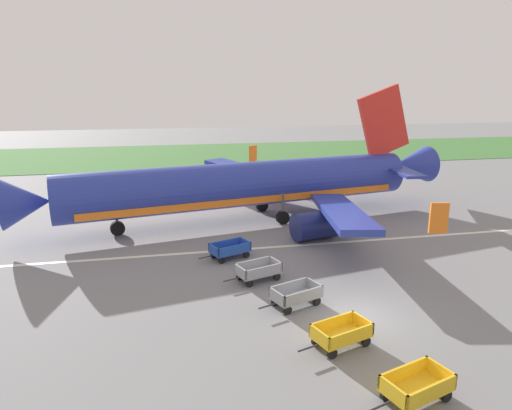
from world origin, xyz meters
TOP-DOWN VIEW (x-y plane):
  - ground_plane at (0.00, 0.00)m, footprint 220.00×220.00m
  - grass_strip at (0.00, 57.58)m, footprint 220.00×28.00m
  - apron_stripe at (0.00, 10.69)m, footprint 120.00×0.36m
  - airplane at (-1.45, 17.93)m, footprint 37.51×30.29m
  - baggage_cart_nearest at (-0.59, -6.31)m, footprint 3.61×2.09m
  - baggage_cart_second_in_row at (-1.87, -2.33)m, footprint 3.60×2.11m
  - baggage_cart_third_in_row at (-2.72, 1.77)m, footprint 3.59×2.18m
  - baggage_cart_fourth_in_row at (-3.96, 5.30)m, footprint 3.60×2.14m
  - baggage_cart_far_end at (-5.07, 9.22)m, footprint 3.57×2.22m

SIDE VIEW (x-z plane):
  - ground_plane at x=0.00m, z-range 0.00..0.00m
  - apron_stripe at x=0.00m, z-range 0.00..0.01m
  - grass_strip at x=0.00m, z-range 0.00..0.06m
  - baggage_cart_nearest at x=-0.59m, z-range 0.07..1.14m
  - baggage_cart_second_in_row at x=-1.87m, z-range 0.07..1.14m
  - baggage_cart_third_in_row at x=-2.72m, z-range 0.07..1.14m
  - baggage_cart_fourth_in_row at x=-3.96m, z-range 0.07..1.14m
  - baggage_cart_far_end at x=-5.07m, z-range 0.07..1.14m
  - airplane at x=-1.45m, z-range -2.62..8.72m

